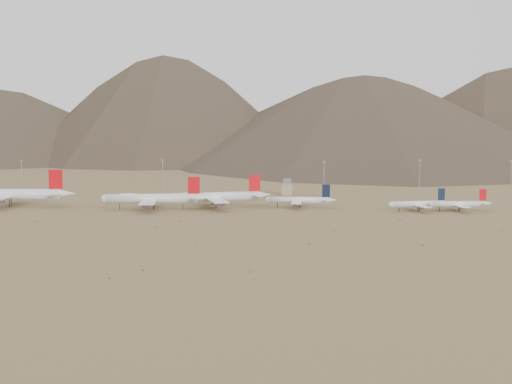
{
  "coord_description": "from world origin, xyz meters",
  "views": [
    {
      "loc": [
        26.86,
        -409.21,
        52.96
      ],
      "look_at": [
        10.27,
        30.0,
        10.69
      ],
      "focal_mm": 50.0,
      "sensor_mm": 36.0,
      "label": 1
    }
  ],
  "objects_px": {
    "widebody_east": "(215,197)",
    "narrowbody_b": "(419,204)",
    "control_tower": "(287,188)",
    "widebody_centre": "(152,198)",
    "narrowbody_a": "(300,200)",
    "widebody_west": "(8,194)"
  },
  "relations": [
    {
      "from": "widebody_west",
      "to": "widebody_east",
      "type": "relative_size",
      "value": 1.2
    },
    {
      "from": "widebody_west",
      "to": "control_tower",
      "type": "distance_m",
      "value": 196.92
    },
    {
      "from": "widebody_centre",
      "to": "narrowbody_a",
      "type": "relative_size",
      "value": 1.49
    },
    {
      "from": "narrowbody_a",
      "to": "narrowbody_b",
      "type": "distance_m",
      "value": 73.29
    },
    {
      "from": "widebody_west",
      "to": "control_tower",
      "type": "relative_size",
      "value": 6.67
    },
    {
      "from": "widebody_east",
      "to": "narrowbody_b",
      "type": "relative_size",
      "value": 1.65
    },
    {
      "from": "widebody_centre",
      "to": "control_tower",
      "type": "xyz_separation_m",
      "value": [
        83.69,
        94.76,
        -1.62
      ]
    },
    {
      "from": "widebody_west",
      "to": "widebody_east",
      "type": "height_order",
      "value": "widebody_west"
    },
    {
      "from": "widebody_centre",
      "to": "narrowbody_a",
      "type": "height_order",
      "value": "widebody_centre"
    },
    {
      "from": "widebody_west",
      "to": "widebody_centre",
      "type": "xyz_separation_m",
      "value": [
        94.01,
        -9.96,
        -1.26
      ]
    },
    {
      "from": "narrowbody_b",
      "to": "control_tower",
      "type": "xyz_separation_m",
      "value": [
        -79.69,
        96.53,
        0.9
      ]
    },
    {
      "from": "widebody_east",
      "to": "control_tower",
      "type": "height_order",
      "value": "widebody_east"
    },
    {
      "from": "widebody_centre",
      "to": "control_tower",
      "type": "relative_size",
      "value": 5.64
    },
    {
      "from": "widebody_west",
      "to": "widebody_east",
      "type": "distance_m",
      "value": 131.81
    },
    {
      "from": "narrowbody_a",
      "to": "control_tower",
      "type": "height_order",
      "value": "narrowbody_a"
    },
    {
      "from": "control_tower",
      "to": "widebody_east",
      "type": "bearing_deg",
      "value": -118.48
    },
    {
      "from": "widebody_centre",
      "to": "widebody_east",
      "type": "bearing_deg",
      "value": 9.41
    },
    {
      "from": "widebody_east",
      "to": "narrowbody_b",
      "type": "height_order",
      "value": "widebody_east"
    },
    {
      "from": "widebody_east",
      "to": "widebody_centre",
      "type": "bearing_deg",
      "value": 177.13
    },
    {
      "from": "widebody_east",
      "to": "widebody_west",
      "type": "bearing_deg",
      "value": 162.2
    },
    {
      "from": "widebody_west",
      "to": "narrowbody_b",
      "type": "distance_m",
      "value": 257.69
    },
    {
      "from": "narrowbody_b",
      "to": "control_tower",
      "type": "height_order",
      "value": "narrowbody_b"
    }
  ]
}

